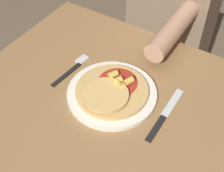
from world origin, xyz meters
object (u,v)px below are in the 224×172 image
dining_table (114,130)px  plate (112,93)px  pizza (111,90)px  fork (73,68)px  person_diner (171,24)px  knife (165,115)px

dining_table → plate: bearing=138.3°
dining_table → pizza: bearing=145.6°
plate → fork: bearing=170.0°
pizza → person_diner: size_ratio=0.19×
fork → knife: 0.34m
dining_table → pizza: pizza is taller
knife → person_diner: (-0.22, 0.56, -0.10)m
pizza → knife: (0.17, 0.02, -0.02)m
dining_table → plate: (-0.02, 0.02, 0.15)m
plate → fork: (-0.17, 0.03, -0.00)m
dining_table → fork: bearing=165.9°
fork → person_diner: 0.56m
pizza → person_diner: (-0.05, 0.58, -0.13)m
pizza → knife: 0.17m
person_diner → plate: bearing=-85.1°
plate → fork: size_ratio=1.56×
dining_table → person_diner: bearing=96.7°
dining_table → knife: 0.22m
fork → plate: bearing=-10.0°
dining_table → plate: size_ratio=3.36×
person_diner → dining_table: bearing=-83.3°
pizza → fork: (-0.17, 0.03, -0.02)m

